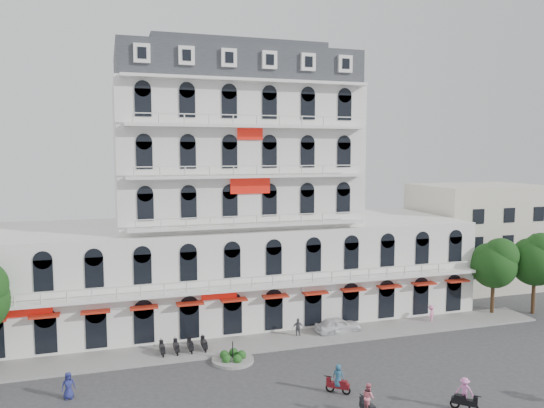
{
  "coord_description": "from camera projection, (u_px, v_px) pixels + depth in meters",
  "views": [
    {
      "loc": [
        -11.71,
        -31.96,
        15.93
      ],
      "look_at": [
        1.37,
        10.0,
        11.54
      ],
      "focal_mm": 35.0,
      "sensor_mm": 36.0,
      "label": 1
    }
  ],
  "objects": [
    {
      "name": "tree_east_inner",
      "position": [
        494.0,
        262.0,
        51.49
      ],
      "size": [
        4.4,
        4.37,
        7.57
      ],
      "color": "#382314",
      "rests_on": "ground"
    },
    {
      "name": "pedestrian_left",
      "position": [
        68.0,
        386.0,
        34.12
      ],
      "size": [
        0.94,
        0.69,
        1.76
      ],
      "primitive_type": "imported",
      "rotation": [
        0.0,
        0.0,
        0.17
      ],
      "color": "navy",
      "rests_on": "ground"
    },
    {
      "name": "rider_southwest",
      "position": [
        368.0,
        400.0,
        31.68
      ],
      "size": [
        0.7,
        1.7,
        2.17
      ],
      "rotation": [
        0.0,
        0.0,
        1.64
      ],
      "color": "black",
      "rests_on": "ground"
    },
    {
      "name": "pedestrian_right",
      "position": [
        431.0,
        314.0,
        49.31
      ],
      "size": [
        1.24,
        1.11,
        1.67
      ],
      "primitive_type": "imported",
      "rotation": [
        0.0,
        0.0,
        3.72
      ],
      "color": "pink",
      "rests_on": "ground"
    },
    {
      "name": "tree_east_outer",
      "position": [
        536.0,
        258.0,
        51.69
      ],
      "size": [
        4.65,
        4.65,
        8.05
      ],
      "color": "#382314",
      "rests_on": "ground"
    },
    {
      "name": "pedestrian_mid",
      "position": [
        298.0,
        328.0,
        45.4
      ],
      "size": [
        1.04,
        0.59,
        1.67
      ],
      "primitive_type": "imported",
      "rotation": [
        0.0,
        0.0,
        2.94
      ],
      "color": "#515057",
      "rests_on": "ground"
    },
    {
      "name": "ground",
      "position": [
        297.0,
        390.0,
        35.41
      ],
      "size": [
        120.0,
        120.0,
        0.0
      ],
      "primitive_type": "plane",
      "color": "#38383A",
      "rests_on": "ground"
    },
    {
      "name": "rider_east",
      "position": [
        338.0,
        379.0,
        34.88
      ],
      "size": [
        1.4,
        1.21,
        1.99
      ],
      "rotation": [
        0.0,
        0.0,
        2.47
      ],
      "color": "maroon",
      "rests_on": "ground"
    },
    {
      "name": "parked_car",
      "position": [
        338.0,
        325.0,
        46.52
      ],
      "size": [
        4.24,
        1.97,
        1.41
      ],
      "primitive_type": "imported",
      "rotation": [
        0.0,
        0.0,
        1.65
      ],
      "color": "white",
      "rests_on": "ground"
    },
    {
      "name": "traffic_island",
      "position": [
        233.0,
        358.0,
        40.19
      ],
      "size": [
        3.2,
        3.2,
        1.6
      ],
      "color": "gray",
      "rests_on": "ground"
    },
    {
      "name": "main_building",
      "position": [
        234.0,
        213.0,
        51.51
      ],
      "size": [
        45.0,
        15.0,
        25.8
      ],
      "color": "silver",
      "rests_on": "ground"
    },
    {
      "name": "sidewalk",
      "position": [
        260.0,
        343.0,
        43.95
      ],
      "size": [
        53.0,
        4.0,
        0.16
      ],
      "primitive_type": "cube",
      "color": "gray",
      "rests_on": "ground"
    },
    {
      "name": "flank_building_east",
      "position": [
        477.0,
        235.0,
        62.69
      ],
      "size": [
        14.0,
        10.0,
        12.0
      ],
      "primitive_type": "cube",
      "color": "beige",
      "rests_on": "ground"
    },
    {
      "name": "rider_center",
      "position": [
        465.0,
        393.0,
        32.6
      ],
      "size": [
        1.33,
        1.29,
        2.1
      ],
      "rotation": [
        0.0,
        0.0,
        5.53
      ],
      "color": "black",
      "rests_on": "ground"
    },
    {
      "name": "parked_scooter_row",
      "position": [
        183.0,
        353.0,
        41.89
      ],
      "size": [
        4.4,
        1.8,
        1.1
      ],
      "primitive_type": null,
      "color": "black",
      "rests_on": "ground"
    }
  ]
}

